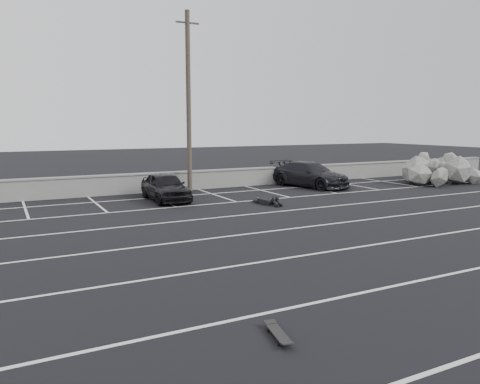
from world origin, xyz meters
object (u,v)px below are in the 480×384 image
riprap_pile (436,172)px  car_left (165,187)px  trash_bin (293,176)px  person (264,199)px  car_right (310,174)px  utility_pole (189,102)px  skateboard (278,334)px

riprap_pile → car_left: bearing=176.5°
trash_bin → riprap_pile: 9.07m
riprap_pile → person: 13.71m
car_left → riprap_pile: size_ratio=0.77×
car_right → person: bearing=-157.9°
utility_pole → car_left: bearing=-133.2°
car_right → skateboard: (-12.09, -15.93, -0.66)m
person → skateboard: bearing=-127.0°
utility_pole → riprap_pile: bearing=-12.3°
skateboard → car_right: bearing=64.5°
person → skateboard: person is taller
car_left → utility_pole: 5.15m
car_right → riprap_pile: size_ratio=0.97×
utility_pole → person: utility_pole is taller
trash_bin → car_right: bearing=-83.7°
car_left → person: bearing=-37.6°
utility_pole → skateboard: 18.55m
car_right → person: car_right is taller
car_right → skateboard: 20.01m
car_left → skateboard: (-2.93, -14.96, -0.61)m
car_left → car_right: size_ratio=0.79×
utility_pole → riprap_pile: utility_pole is taller
car_left → riprap_pile: bearing=-3.0°
utility_pole → trash_bin: 8.12m
trash_bin → person: (-5.21, -5.43, -0.26)m
car_right → utility_pole: 8.23m
utility_pole → trash_bin: size_ratio=9.92×
utility_pole → skateboard: (-5.05, -17.21, -4.72)m
car_right → trash_bin: 1.53m
riprap_pile → person: (-13.57, -1.89, -0.44)m
car_right → person: size_ratio=2.19×
utility_pole → riprap_pile: (15.22, -3.31, -4.14)m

